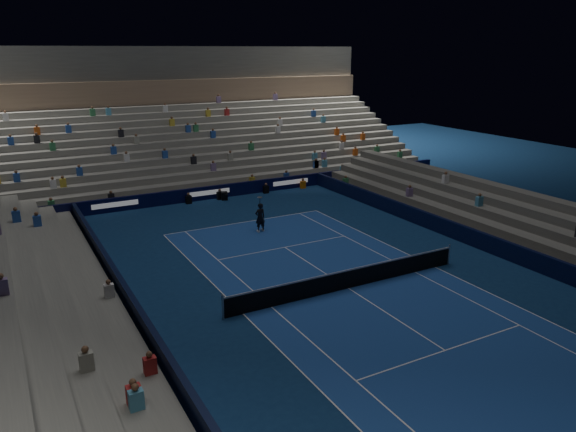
# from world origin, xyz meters

# --- Properties ---
(ground) EXTENTS (90.00, 90.00, 0.00)m
(ground) POSITION_xyz_m (0.00, 0.00, 0.00)
(ground) COLOR navy
(ground) RESTS_ON ground
(court_surface) EXTENTS (10.97, 23.77, 0.01)m
(court_surface) POSITION_xyz_m (0.00, 0.00, 0.01)
(court_surface) COLOR navy
(court_surface) RESTS_ON ground
(sponsor_barrier_far) EXTENTS (44.00, 0.25, 1.00)m
(sponsor_barrier_far) POSITION_xyz_m (0.00, 18.50, 0.50)
(sponsor_barrier_far) COLOR black
(sponsor_barrier_far) RESTS_ON ground
(sponsor_barrier_east) EXTENTS (0.25, 37.00, 1.00)m
(sponsor_barrier_east) POSITION_xyz_m (9.70, 0.00, 0.50)
(sponsor_barrier_east) COLOR black
(sponsor_barrier_east) RESTS_ON ground
(sponsor_barrier_west) EXTENTS (0.25, 37.00, 1.00)m
(sponsor_barrier_west) POSITION_xyz_m (-9.70, 0.00, 0.50)
(sponsor_barrier_west) COLOR black
(sponsor_barrier_west) RESTS_ON ground
(grandstand_main) EXTENTS (44.00, 15.20, 11.20)m
(grandstand_main) POSITION_xyz_m (0.00, 27.90, 3.38)
(grandstand_main) COLOR slate
(grandstand_main) RESTS_ON ground
(grandstand_east) EXTENTS (5.00, 37.00, 2.50)m
(grandstand_east) POSITION_xyz_m (13.17, 0.00, 0.92)
(grandstand_east) COLOR #5F5F5B
(grandstand_east) RESTS_ON ground
(grandstand_west) EXTENTS (5.00, 37.00, 2.50)m
(grandstand_west) POSITION_xyz_m (-13.17, 0.00, 0.92)
(grandstand_west) COLOR slate
(grandstand_west) RESTS_ON ground
(tennis_net) EXTENTS (12.90, 0.10, 1.10)m
(tennis_net) POSITION_xyz_m (0.00, 0.00, 0.50)
(tennis_net) COLOR #B2B2B7
(tennis_net) RESTS_ON ground
(tennis_player) EXTENTS (0.68, 0.46, 1.83)m
(tennis_player) POSITION_xyz_m (0.03, 9.67, 0.92)
(tennis_player) COLOR black
(tennis_player) RESTS_ON ground
(broadcast_camera) EXTENTS (0.60, 0.97, 0.60)m
(broadcast_camera) POSITION_xyz_m (0.94, 17.74, 0.31)
(broadcast_camera) COLOR black
(broadcast_camera) RESTS_ON ground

